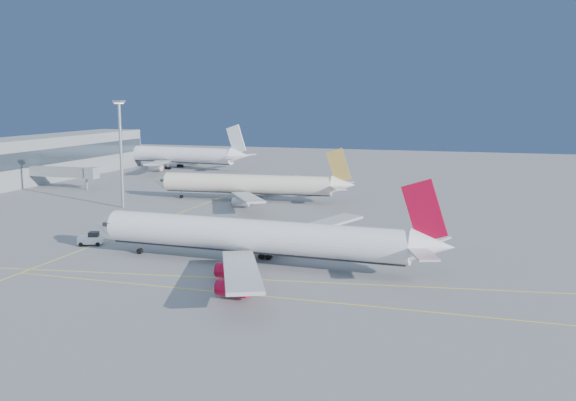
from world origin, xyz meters
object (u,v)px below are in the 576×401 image
(airliner_etihad, at_px, (251,184))
(airliner_third, at_px, (175,155))
(airliner_virgin, at_px, (259,237))
(light_mast, at_px, (121,145))
(pushback_tug, at_px, (91,239))

(airliner_etihad, relative_size, airliner_third, 0.86)
(airliner_virgin, relative_size, airliner_third, 0.96)
(light_mast, bearing_deg, airliner_third, 108.73)
(airliner_virgin, relative_size, pushback_tug, 12.78)
(airliner_third, bearing_deg, airliner_virgin, -51.27)
(airliner_virgin, distance_m, light_mast, 69.95)
(light_mast, bearing_deg, airliner_virgin, -39.65)
(pushback_tug, relative_size, light_mast, 0.19)
(airliner_third, bearing_deg, pushback_tug, -63.24)
(airliner_third, distance_m, light_mast, 93.63)
(airliner_virgin, xyz_separation_m, light_mast, (-53.14, 44.04, 11.39))
(airliner_virgin, height_order, pushback_tug, airliner_virgin)
(airliner_virgin, distance_m, airliner_third, 156.04)
(airliner_third, xyz_separation_m, pushback_tug, (46.85, -127.58, -4.29))
(airliner_third, relative_size, pushback_tug, 13.25)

